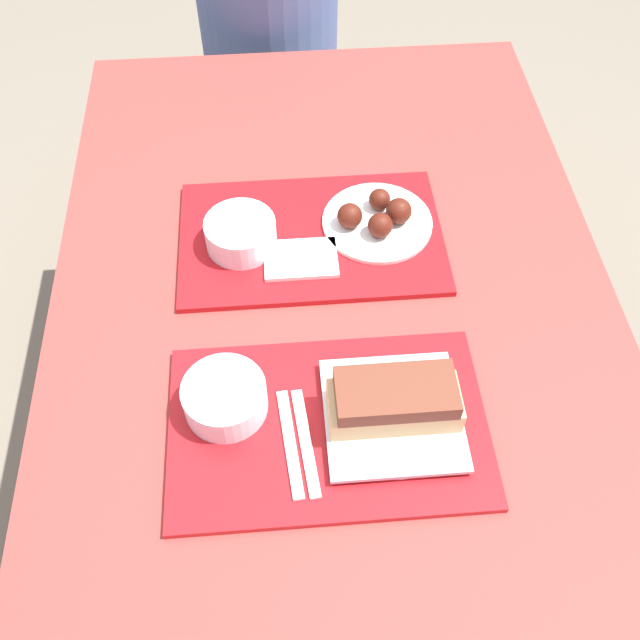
# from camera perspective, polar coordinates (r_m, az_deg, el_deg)

# --- Properties ---
(ground_plane) EXTENTS (12.00, 12.00, 0.00)m
(ground_plane) POSITION_cam_1_polar(r_m,az_deg,el_deg) (1.79, 0.86, -13.61)
(ground_plane) COLOR #706656
(picnic_table) EXTENTS (0.94, 1.49, 0.72)m
(picnic_table) POSITION_cam_1_polar(r_m,az_deg,el_deg) (1.23, 1.22, -2.09)
(picnic_table) COLOR maroon
(picnic_table) RESTS_ON ground_plane
(picnic_bench_far) EXTENTS (0.89, 0.28, 0.46)m
(picnic_bench_far) POSITION_cam_1_polar(r_m,az_deg,el_deg) (2.08, -1.44, 16.24)
(picnic_bench_far) COLOR maroon
(picnic_bench_far) RESTS_ON ground_plane
(tray_near) EXTENTS (0.46, 0.29, 0.01)m
(tray_near) POSITION_cam_1_polar(r_m,az_deg,el_deg) (1.04, 0.66, -8.48)
(tray_near) COLOR #B21419
(tray_near) RESTS_ON picnic_table
(tray_far) EXTENTS (0.46, 0.29, 0.01)m
(tray_far) POSITION_cam_1_polar(r_m,az_deg,el_deg) (1.26, -0.69, 6.62)
(tray_far) COLOR #B21419
(tray_far) RESTS_ON picnic_table
(bowl_coleslaw_near) EXTENTS (0.12, 0.12, 0.05)m
(bowl_coleslaw_near) POSITION_cam_1_polar(r_m,az_deg,el_deg) (1.03, -7.63, -6.11)
(bowl_coleslaw_near) COLOR silver
(bowl_coleslaw_near) RESTS_ON tray_near
(brisket_sandwich_plate) EXTENTS (0.20, 0.20, 0.09)m
(brisket_sandwich_plate) POSITION_cam_1_polar(r_m,az_deg,el_deg) (1.01, 5.92, -6.89)
(brisket_sandwich_plate) COLOR white
(brisket_sandwich_plate) RESTS_ON tray_near
(plastic_fork_near) EXTENTS (0.03, 0.17, 0.00)m
(plastic_fork_near) POSITION_cam_1_polar(r_m,az_deg,el_deg) (1.02, -2.41, -9.82)
(plastic_fork_near) COLOR white
(plastic_fork_near) RESTS_ON tray_near
(plastic_knife_near) EXTENTS (0.03, 0.17, 0.00)m
(plastic_knife_near) POSITION_cam_1_polar(r_m,az_deg,el_deg) (1.02, -1.16, -9.74)
(plastic_knife_near) COLOR white
(plastic_knife_near) RESTS_ON tray_near
(condiment_packet) EXTENTS (0.04, 0.03, 0.01)m
(condiment_packet) POSITION_cam_1_polar(r_m,az_deg,el_deg) (1.07, 1.65, -5.04)
(condiment_packet) COLOR teal
(condiment_packet) RESTS_ON tray_near
(bowl_coleslaw_far) EXTENTS (0.12, 0.12, 0.05)m
(bowl_coleslaw_far) POSITION_cam_1_polar(r_m,az_deg,el_deg) (1.23, -6.38, 6.98)
(bowl_coleslaw_far) COLOR silver
(bowl_coleslaw_far) RESTS_ON tray_far
(wings_plate_far) EXTENTS (0.19, 0.19, 0.05)m
(wings_plate_far) POSITION_cam_1_polar(r_m,az_deg,el_deg) (1.26, 4.61, 8.14)
(wings_plate_far) COLOR white
(wings_plate_far) RESTS_ON tray_far
(napkin_far) EXTENTS (0.12, 0.09, 0.01)m
(napkin_far) POSITION_cam_1_polar(r_m,az_deg,el_deg) (1.21, -1.55, 4.90)
(napkin_far) COLOR white
(napkin_far) RESTS_ON tray_far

